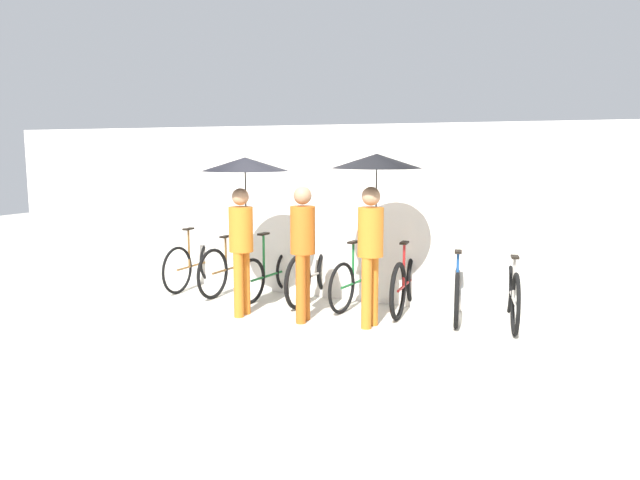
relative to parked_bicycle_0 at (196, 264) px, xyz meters
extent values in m
plane|color=beige|center=(2.47, -1.78, -0.39)|extent=(30.00, 30.00, 0.00)
cube|color=silver|center=(2.47, 0.30, 0.89)|extent=(12.93, 0.12, 2.57)
torus|color=black|center=(-0.01, 0.48, -0.02)|extent=(0.06, 0.74, 0.74)
torus|color=black|center=(0.01, -0.49, -0.02)|extent=(0.06, 0.74, 0.74)
cylinder|color=brown|center=(0.00, -0.01, -0.02)|extent=(0.05, 0.97, 0.04)
cylinder|color=brown|center=(0.00, -0.18, 0.27)|extent=(0.04, 0.04, 0.59)
cube|color=black|center=(0.00, -0.18, 0.58)|extent=(0.09, 0.20, 0.03)
cylinder|color=brown|center=(-0.01, 0.48, 0.34)|extent=(0.04, 0.04, 0.72)
cylinder|color=brown|center=(-0.01, 0.48, 0.70)|extent=(0.44, 0.04, 0.03)
torus|color=black|center=(0.71, 0.53, -0.01)|extent=(0.07, 0.76, 0.76)
torus|color=black|center=(0.69, -0.54, -0.01)|extent=(0.07, 0.76, 0.76)
cylinder|color=brown|center=(0.70, 0.00, -0.01)|extent=(0.06, 1.07, 0.04)
cylinder|color=brown|center=(0.70, -0.19, 0.24)|extent=(0.04, 0.04, 0.50)
cube|color=black|center=(0.70, -0.19, 0.51)|extent=(0.09, 0.20, 0.03)
cylinder|color=brown|center=(0.71, 0.53, 0.29)|extent=(0.04, 0.04, 0.59)
cylinder|color=brown|center=(0.71, 0.53, 0.58)|extent=(0.44, 0.04, 0.03)
torus|color=black|center=(1.45, 0.44, -0.06)|extent=(0.10, 0.67, 0.67)
torus|color=black|center=(1.37, -0.55, -0.06)|extent=(0.10, 0.67, 0.67)
cylinder|color=#19662D|center=(1.41, -0.06, -0.06)|extent=(0.12, 0.99, 0.04)
cylinder|color=#19662D|center=(1.40, -0.23, 0.26)|extent=(0.04, 0.04, 0.63)
cube|color=black|center=(1.40, -0.23, 0.59)|extent=(0.11, 0.21, 0.03)
cylinder|color=#19662D|center=(1.45, 0.44, 0.31)|extent=(0.04, 0.04, 0.74)
cylinder|color=#19662D|center=(1.45, 0.44, 0.68)|extent=(0.44, 0.06, 0.03)
torus|color=black|center=(2.11, 0.51, 0.00)|extent=(0.06, 0.77, 0.77)
torus|color=black|center=(2.12, -0.54, 0.00)|extent=(0.06, 0.77, 0.77)
cylinder|color=#A59E93|center=(2.11, -0.01, 0.00)|extent=(0.04, 1.05, 0.04)
cylinder|color=#A59E93|center=(2.12, -0.20, 0.24)|extent=(0.04, 0.04, 0.50)
cube|color=black|center=(2.12, -0.20, 0.51)|extent=(0.09, 0.20, 0.03)
cylinder|color=#A59E93|center=(2.11, 0.51, 0.30)|extent=(0.04, 0.04, 0.61)
cylinder|color=#A59E93|center=(2.11, 0.51, 0.61)|extent=(0.44, 0.03, 0.03)
torus|color=black|center=(2.87, 0.49, -0.04)|extent=(0.12, 0.71, 0.71)
torus|color=black|center=(2.77, -0.50, -0.04)|extent=(0.12, 0.71, 0.71)
cylinder|color=#19662D|center=(2.82, -0.01, -0.04)|extent=(0.14, 1.00, 0.04)
cylinder|color=#19662D|center=(2.80, -0.18, 0.25)|extent=(0.04, 0.04, 0.57)
cube|color=black|center=(2.80, -0.18, 0.55)|extent=(0.11, 0.21, 0.03)
cylinder|color=#19662D|center=(2.87, 0.49, 0.28)|extent=(0.04, 0.04, 0.63)
cylinder|color=#19662D|center=(2.87, 0.49, 0.59)|extent=(0.44, 0.07, 0.03)
torus|color=black|center=(3.49, 0.46, -0.01)|extent=(0.12, 0.77, 0.77)
torus|color=black|center=(3.56, -0.49, -0.01)|extent=(0.12, 0.77, 0.77)
cylinder|color=maroon|center=(3.52, -0.01, -0.01)|extent=(0.11, 0.96, 0.04)
cylinder|color=maroon|center=(3.54, -0.18, 0.28)|extent=(0.04, 0.04, 0.58)
cube|color=black|center=(3.54, -0.18, 0.59)|extent=(0.11, 0.21, 0.03)
cylinder|color=maroon|center=(3.49, 0.46, 0.33)|extent=(0.04, 0.04, 0.68)
cylinder|color=maroon|center=(3.49, 0.46, 0.67)|extent=(0.44, 0.06, 0.03)
torus|color=black|center=(4.12, 0.47, -0.04)|extent=(0.20, 0.70, 0.70)
torus|color=black|center=(4.34, -0.54, -0.04)|extent=(0.20, 0.70, 0.70)
cylinder|color=#19478C|center=(4.23, -0.04, -0.04)|extent=(0.25, 1.02, 0.04)
cylinder|color=#19478C|center=(4.27, -0.21, 0.24)|extent=(0.04, 0.04, 0.55)
cube|color=black|center=(4.27, -0.21, 0.52)|extent=(0.13, 0.21, 0.03)
cylinder|color=#19478C|center=(4.12, 0.47, 0.31)|extent=(0.04, 0.04, 0.70)
cylinder|color=#19478C|center=(4.12, 0.47, 0.67)|extent=(0.44, 0.12, 0.03)
torus|color=black|center=(4.82, 0.44, -0.01)|extent=(0.22, 0.76, 0.76)
torus|color=black|center=(5.05, -0.56, -0.01)|extent=(0.22, 0.76, 0.76)
cylinder|color=#A59E93|center=(4.93, -0.06, -0.01)|extent=(0.26, 1.01, 0.04)
cylinder|color=#A59E93|center=(4.97, -0.23, 0.24)|extent=(0.04, 0.04, 0.50)
cube|color=black|center=(4.97, -0.23, 0.51)|extent=(0.13, 0.21, 0.03)
cylinder|color=#A59E93|center=(4.82, 0.44, 0.30)|extent=(0.04, 0.04, 0.62)
cylinder|color=#A59E93|center=(4.82, 0.44, 0.62)|extent=(0.44, 0.12, 0.03)
cylinder|color=#C66B1E|center=(1.60, -1.25, 0.05)|extent=(0.13, 0.13, 0.87)
cylinder|color=#C66B1E|center=(1.59, -1.07, 0.05)|extent=(0.13, 0.13, 0.87)
cylinder|color=#C66B1E|center=(1.60, -1.16, 0.78)|extent=(0.32, 0.32, 0.59)
sphere|color=tan|center=(1.60, -1.16, 1.21)|extent=(0.23, 0.23, 0.23)
cylinder|color=#332D28|center=(1.59, -1.02, 1.18)|extent=(0.02, 0.02, 0.73)
cone|color=black|center=(1.59, -1.02, 1.63)|extent=(1.16, 1.16, 0.18)
cylinder|color=#B25619|center=(2.48, -1.17, 0.06)|extent=(0.13, 0.13, 0.89)
cylinder|color=#B25619|center=(2.45, -0.99, 0.06)|extent=(0.13, 0.13, 0.89)
cylinder|color=#B25619|center=(2.47, -1.08, 0.81)|extent=(0.32, 0.32, 0.61)
sphere|color=#997051|center=(2.47, -1.08, 1.25)|extent=(0.23, 0.23, 0.23)
cylinder|color=#C66B1E|center=(3.33, -1.04, 0.06)|extent=(0.13, 0.13, 0.90)
cylinder|color=#C66B1E|center=(3.35, -0.86, 0.06)|extent=(0.13, 0.13, 0.90)
cylinder|color=#C66B1E|center=(3.34, -0.95, 0.81)|extent=(0.32, 0.32, 0.61)
sphere|color=tan|center=(3.34, -0.95, 1.26)|extent=(0.23, 0.23, 0.23)
cylinder|color=#332D28|center=(3.36, -0.81, 1.22)|extent=(0.02, 0.02, 0.75)
cone|color=black|center=(3.36, -0.81, 1.68)|extent=(1.13, 1.13, 0.18)
camera|label=1|loc=(5.98, -8.12, 1.83)|focal=35.00mm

